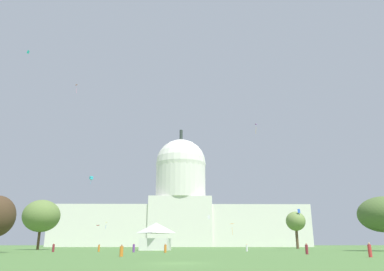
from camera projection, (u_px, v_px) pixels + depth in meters
ground_plane at (179, 263)px, 29.74m from camera, size 800.00×800.00×0.00m
capitol_building at (180, 209)px, 201.03m from camera, size 137.74×28.68×66.15m
event_tent at (156, 236)px, 89.23m from camera, size 7.83×7.89×6.59m
tree_west_far at (41, 216)px, 98.83m from camera, size 14.08×14.11×13.19m
tree_east_mid at (384, 214)px, 81.74m from camera, size 15.60×15.50×11.94m
tree_east_near at (296, 221)px, 120.73m from camera, size 7.65×7.91×11.95m
person_red_mid_center at (370, 250)px, 43.44m from camera, size 0.58×0.58×1.69m
person_maroon_back_left at (307, 249)px, 55.34m from camera, size 0.54×0.54×1.67m
person_purple_front_left at (134, 248)px, 68.68m from camera, size 0.61×0.61×1.67m
person_orange_edge_west at (121, 251)px, 45.63m from camera, size 0.61×0.61×1.45m
person_orange_near_tent at (165, 249)px, 65.89m from camera, size 0.53×0.53×1.60m
person_white_near_tree_east at (247, 248)px, 76.08m from camera, size 0.44×0.44×1.49m
person_orange_front_center at (99, 248)px, 73.15m from camera, size 0.46×0.46×1.53m
person_maroon_back_center at (53, 248)px, 71.48m from camera, size 0.60×0.60×1.69m
kite_violet_high at (255, 126)px, 158.83m from camera, size 1.43×1.60×3.99m
kite_turquoise_high at (28, 52)px, 88.07m from camera, size 0.46×0.54×0.87m
kite_orange_low at (231, 226)px, 131.96m from camera, size 1.72×1.16×3.56m
kite_yellow_low at (105, 223)px, 168.90m from camera, size 1.10×1.41×2.87m
kite_red_low at (99, 226)px, 142.61m from camera, size 1.60×1.66×0.36m
kite_cyan_mid at (91, 178)px, 114.86m from camera, size 1.34×1.33×2.55m
kite_pink_high at (78, 86)px, 115.73m from camera, size 1.11×1.41×2.76m
kite_white_low at (209, 217)px, 98.32m from camera, size 0.66×0.67×1.24m
kite_blue_low at (299, 211)px, 119.07m from camera, size 0.91×0.36×3.13m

